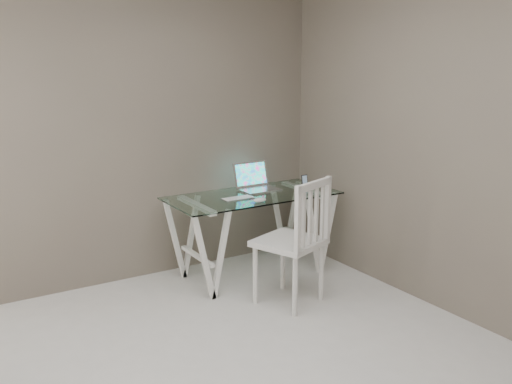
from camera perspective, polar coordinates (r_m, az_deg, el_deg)
room at (r=2.79m, az=-2.62°, el=9.09°), size 4.50×4.52×2.71m
desk at (r=5.10m, az=-0.35°, el=-4.24°), size 1.50×0.70×0.75m
chair at (r=4.45m, az=4.23°, el=-4.45°), size 0.60×0.60×1.03m
laptop at (r=5.20m, az=-0.03°, el=0.90°), size 0.35×0.31×0.24m
keyboard at (r=4.87m, az=-1.84°, el=-0.63°), size 0.28×0.12×0.01m
mouse at (r=4.75m, az=0.38°, el=-0.80°), size 0.12×0.07×0.04m
phone_dock at (r=5.23m, az=4.91°, el=0.68°), size 0.07×0.07×0.13m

